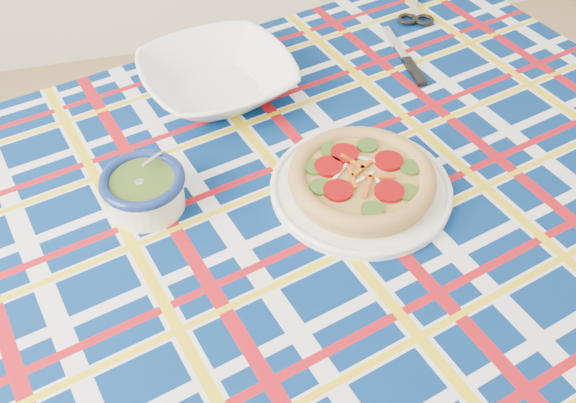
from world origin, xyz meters
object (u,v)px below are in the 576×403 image
object	(u,v)px
dining_table	(267,245)
main_focaccia_plate	(362,178)
serving_bowl	(218,78)
pesto_bowl	(144,188)

from	to	relation	value
dining_table	main_focaccia_plate	xyz separation A→B (m)	(0.18, 0.01, 0.12)
dining_table	serving_bowl	distance (m)	0.38
main_focaccia_plate	dining_table	bearing A→B (deg)	-176.04
dining_table	main_focaccia_plate	distance (m)	0.21
serving_bowl	pesto_bowl	bearing A→B (deg)	-121.19
dining_table	main_focaccia_plate	world-z (taller)	main_focaccia_plate
dining_table	main_focaccia_plate	bearing A→B (deg)	-12.18
serving_bowl	dining_table	bearing A→B (deg)	-87.13
dining_table	serving_bowl	bearing A→B (deg)	76.74
dining_table	serving_bowl	world-z (taller)	serving_bowl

